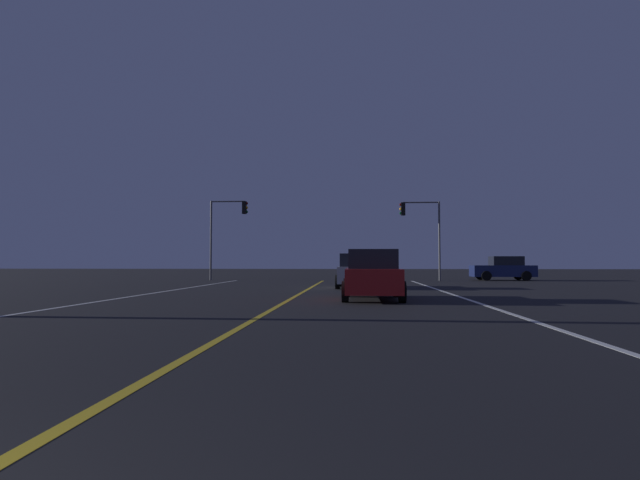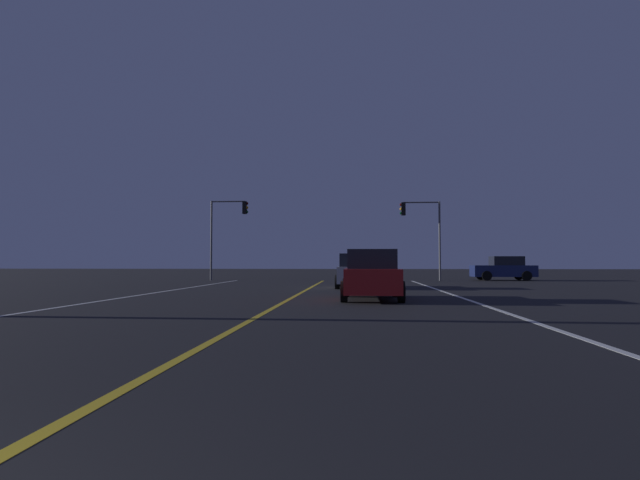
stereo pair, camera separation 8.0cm
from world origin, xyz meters
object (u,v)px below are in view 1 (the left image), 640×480
at_px(car_ahead_far, 356,271).
at_px(car_lead_same_lane, 372,275).
at_px(traffic_light_near_left, 228,222).
at_px(car_crossing_side, 503,269).
at_px(traffic_light_near_right, 420,222).

relative_size(car_ahead_far, car_lead_same_lane, 1.00).
relative_size(car_lead_same_lane, traffic_light_near_left, 0.76).
height_order(car_crossing_side, car_lead_same_lane, same).
distance_m(car_crossing_side, traffic_light_near_left, 19.85).
height_order(car_lead_same_lane, traffic_light_near_left, traffic_light_near_left).
relative_size(car_crossing_side, traffic_light_near_right, 0.78).
height_order(car_ahead_far, car_lead_same_lane, same).
height_order(car_crossing_side, traffic_light_near_left, traffic_light_near_left).
distance_m(car_ahead_far, car_crossing_side, 15.53).
distance_m(car_lead_same_lane, traffic_light_near_right, 19.28).
bearing_deg(car_lead_same_lane, traffic_light_near_right, -12.00).
bearing_deg(traffic_light_near_right, car_ahead_far, 66.57).
distance_m(car_crossing_side, car_lead_same_lane, 22.11).
bearing_deg(car_ahead_far, traffic_light_near_right, -23.43).
bearing_deg(traffic_light_near_right, car_crossing_side, -168.72).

